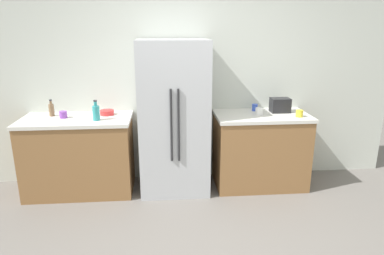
{
  "coord_description": "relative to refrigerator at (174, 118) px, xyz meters",
  "views": [
    {
      "loc": [
        -0.34,
        -2.48,
        1.94
      ],
      "look_at": [
        -0.09,
        0.44,
        1.07
      ],
      "focal_mm": 32.06,
      "sensor_mm": 36.0,
      "label": 1
    }
  ],
  "objects": [
    {
      "name": "kitchen_back_panel",
      "position": [
        0.22,
        0.4,
        0.57
      ],
      "size": [
        5.31,
        0.1,
        2.94
      ],
      "primitive_type": "cube",
      "color": "silver",
      "rests_on": "ground_plane"
    },
    {
      "name": "counter_left",
      "position": [
        -1.14,
        0.02,
        -0.44
      ],
      "size": [
        1.26,
        0.67,
        0.92
      ],
      "color": "olive",
      "rests_on": "ground_plane"
    },
    {
      "name": "counter_right",
      "position": [
        1.07,
        0.02,
        -0.44
      ],
      "size": [
        1.13,
        0.67,
        0.92
      ],
      "color": "olive",
      "rests_on": "ground_plane"
    },
    {
      "name": "refrigerator",
      "position": [
        0.0,
        0.0,
        0.0
      ],
      "size": [
        0.81,
        0.68,
        1.8
      ],
      "color": "#B7BABF",
      "rests_on": "ground_plane"
    },
    {
      "name": "toaster",
      "position": [
        1.32,
        0.1,
        0.11
      ],
      "size": [
        0.23,
        0.16,
        0.17
      ],
      "primitive_type": "cube",
      "color": "black",
      "rests_on": "counter_right"
    },
    {
      "name": "bottle_a",
      "position": [
        -1.44,
        0.14,
        0.1
      ],
      "size": [
        0.06,
        0.06,
        0.2
      ],
      "color": "brown",
      "rests_on": "counter_left"
    },
    {
      "name": "bottle_b",
      "position": [
        -0.88,
        -0.1,
        0.11
      ],
      "size": [
        0.08,
        0.08,
        0.23
      ],
      "color": "teal",
      "rests_on": "counter_left"
    },
    {
      "name": "cup_a",
      "position": [
        1.03,
        0.2,
        0.06
      ],
      "size": [
        0.07,
        0.07,
        0.08
      ],
      "primitive_type": "cylinder",
      "color": "blue",
      "rests_on": "counter_right"
    },
    {
      "name": "cup_b",
      "position": [
        -1.28,
        0.04,
        0.06
      ],
      "size": [
        0.09,
        0.09,
        0.08
      ],
      "primitive_type": "cylinder",
      "color": "purple",
      "rests_on": "counter_left"
    },
    {
      "name": "cup_c",
      "position": [
        1.03,
        -0.01,
        0.06
      ],
      "size": [
        0.09,
        0.09,
        0.08
      ],
      "primitive_type": "cylinder",
      "color": "white",
      "rests_on": "counter_right"
    },
    {
      "name": "cup_d",
      "position": [
        1.47,
        -0.15,
        0.06
      ],
      "size": [
        0.08,
        0.08,
        0.08
      ],
      "primitive_type": "cylinder",
      "color": "yellow",
      "rests_on": "counter_right"
    },
    {
      "name": "bowl_a",
      "position": [
        -0.8,
        0.14,
        0.05
      ],
      "size": [
        0.16,
        0.16,
        0.06
      ],
      "primitive_type": "cylinder",
      "color": "red",
      "rests_on": "counter_left"
    }
  ]
}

